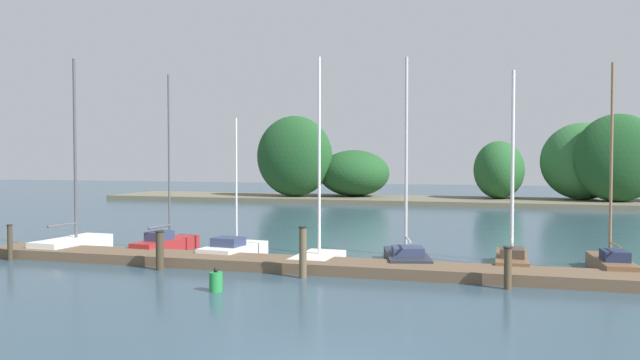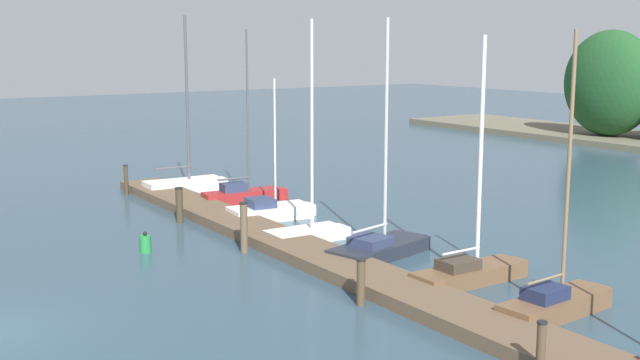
{
  "view_description": "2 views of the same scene",
  "coord_description": "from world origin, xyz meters",
  "px_view_note": "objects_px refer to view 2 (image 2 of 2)",
  "views": [
    {
      "loc": [
        3.03,
        -10.24,
        3.71
      ],
      "look_at": [
        -3.08,
        10.34,
        2.97
      ],
      "focal_mm": 35.75,
      "sensor_mm": 36.0,
      "label": 1
    },
    {
      "loc": [
        18.19,
        -2.79,
        6.47
      ],
      "look_at": [
        -1.73,
        10.32,
        2.3
      ],
      "focal_mm": 44.16,
      "sensor_mm": 36.0,
      "label": 2
    }
  ],
  "objects_px": {
    "sailboat_6": "(558,300)",
    "sailboat_2": "(272,210)",
    "sailboat_1": "(245,194)",
    "channel_buoy_0": "(145,244)",
    "mooring_piling_0": "(126,180)",
    "mooring_piling_4": "(541,351)",
    "sailboat_3": "(310,229)",
    "mooring_piling_2": "(244,227)",
    "mooring_piling_1": "(179,205)",
    "sailboat_5": "(472,268)",
    "sailboat_4": "(381,245)",
    "sailboat_0": "(187,183)",
    "mooring_piling_3": "(361,282)"
  },
  "relations": [
    {
      "from": "sailboat_6",
      "to": "sailboat_4",
      "type": "bearing_deg",
      "value": 88.05
    },
    {
      "from": "sailboat_2",
      "to": "channel_buoy_0",
      "type": "height_order",
      "value": "sailboat_2"
    },
    {
      "from": "mooring_piling_4",
      "to": "channel_buoy_0",
      "type": "xyz_separation_m",
      "value": [
        -13.31,
        -2.86,
        -0.34
      ]
    },
    {
      "from": "mooring_piling_0",
      "to": "mooring_piling_2",
      "type": "height_order",
      "value": "mooring_piling_2"
    },
    {
      "from": "sailboat_6",
      "to": "channel_buoy_0",
      "type": "bearing_deg",
      "value": 115.1
    },
    {
      "from": "mooring_piling_3",
      "to": "channel_buoy_0",
      "type": "bearing_deg",
      "value": -161.25
    },
    {
      "from": "sailboat_1",
      "to": "sailboat_6",
      "type": "xyz_separation_m",
      "value": [
        16.09,
        -0.09,
        0.0
      ]
    },
    {
      "from": "sailboat_3",
      "to": "mooring_piling_1",
      "type": "distance_m",
      "value": 5.4
    },
    {
      "from": "sailboat_1",
      "to": "sailboat_3",
      "type": "distance_m",
      "value": 6.64
    },
    {
      "from": "sailboat_1",
      "to": "sailboat_2",
      "type": "distance_m",
      "value": 3.18
    },
    {
      "from": "mooring_piling_3",
      "to": "mooring_piling_2",
      "type": "bearing_deg",
      "value": -179.44
    },
    {
      "from": "sailboat_1",
      "to": "channel_buoy_0",
      "type": "height_order",
      "value": "sailboat_1"
    },
    {
      "from": "sailboat_6",
      "to": "sailboat_5",
      "type": "bearing_deg",
      "value": 82.66
    },
    {
      "from": "sailboat_1",
      "to": "sailboat_6",
      "type": "distance_m",
      "value": 16.09
    },
    {
      "from": "sailboat_1",
      "to": "mooring_piling_2",
      "type": "distance_m",
      "value": 7.77
    },
    {
      "from": "sailboat_0",
      "to": "mooring_piling_0",
      "type": "relative_size",
      "value": 5.85
    },
    {
      "from": "sailboat_1",
      "to": "sailboat_0",
      "type": "bearing_deg",
      "value": 111.18
    },
    {
      "from": "sailboat_1",
      "to": "mooring_piling_1",
      "type": "bearing_deg",
      "value": -147.49
    },
    {
      "from": "mooring_piling_0",
      "to": "mooring_piling_4",
      "type": "xyz_separation_m",
      "value": [
        22.86,
        0.05,
        -0.04
      ]
    },
    {
      "from": "sailboat_1",
      "to": "channel_buoy_0",
      "type": "xyz_separation_m",
      "value": [
        5.13,
        -6.25,
        -0.1
      ]
    },
    {
      "from": "sailboat_3",
      "to": "mooring_piling_3",
      "type": "bearing_deg",
      "value": -111.1
    },
    {
      "from": "sailboat_3",
      "to": "sailboat_6",
      "type": "distance_m",
      "value": 9.58
    },
    {
      "from": "sailboat_5",
      "to": "mooring_piling_1",
      "type": "xyz_separation_m",
      "value": [
        -11.17,
        -3.77,
        0.25
      ]
    },
    {
      "from": "sailboat_5",
      "to": "channel_buoy_0",
      "type": "xyz_separation_m",
      "value": [
        -7.9,
        -6.33,
        -0.12
      ]
    },
    {
      "from": "mooring_piling_4",
      "to": "sailboat_4",
      "type": "bearing_deg",
      "value": 161.18
    },
    {
      "from": "mooring_piling_1",
      "to": "sailboat_2",
      "type": "bearing_deg",
      "value": 67.84
    },
    {
      "from": "sailboat_1",
      "to": "sailboat_5",
      "type": "height_order",
      "value": "sailboat_1"
    },
    {
      "from": "sailboat_0",
      "to": "sailboat_5",
      "type": "xyz_separation_m",
      "value": [
        16.59,
        1.06,
        -0.01
      ]
    },
    {
      "from": "sailboat_2",
      "to": "mooring_piling_0",
      "type": "xyz_separation_m",
      "value": [
        -7.55,
        -2.91,
        0.34
      ]
    },
    {
      "from": "sailboat_1",
      "to": "sailboat_4",
      "type": "bearing_deg",
      "value": -86.3
    },
    {
      "from": "mooring_piling_0",
      "to": "mooring_piling_1",
      "type": "distance_m",
      "value": 6.28
    },
    {
      "from": "sailboat_3",
      "to": "mooring_piling_4",
      "type": "height_order",
      "value": "sailboat_3"
    },
    {
      "from": "sailboat_3",
      "to": "channel_buoy_0",
      "type": "relative_size",
      "value": 10.76
    },
    {
      "from": "sailboat_2",
      "to": "mooring_piling_1",
      "type": "distance_m",
      "value": 3.41
    },
    {
      "from": "sailboat_3",
      "to": "mooring_piling_1",
      "type": "xyz_separation_m",
      "value": [
        -4.7,
        -2.65,
        0.31
      ]
    },
    {
      "from": "sailboat_1",
      "to": "channel_buoy_0",
      "type": "relative_size",
      "value": 10.43
    },
    {
      "from": "sailboat_5",
      "to": "mooring_piling_2",
      "type": "xyz_separation_m",
      "value": [
        -6.2,
        -3.75,
        0.4
      ]
    },
    {
      "from": "sailboat_1",
      "to": "mooring_piling_2",
      "type": "xyz_separation_m",
      "value": [
        6.83,
        -3.67,
        0.43
      ]
    },
    {
      "from": "sailboat_3",
      "to": "mooring_piling_4",
      "type": "bearing_deg",
      "value": -100.23
    },
    {
      "from": "sailboat_3",
      "to": "sailboat_4",
      "type": "height_order",
      "value": "sailboat_3"
    },
    {
      "from": "sailboat_2",
      "to": "mooring_piling_0",
      "type": "height_order",
      "value": "sailboat_2"
    },
    {
      "from": "sailboat_5",
      "to": "mooring_piling_0",
      "type": "height_order",
      "value": "sailboat_5"
    },
    {
      "from": "mooring_piling_0",
      "to": "sailboat_5",
      "type": "bearing_deg",
      "value": 11.43
    },
    {
      "from": "sailboat_5",
      "to": "mooring_piling_4",
      "type": "distance_m",
      "value": 6.43
    },
    {
      "from": "sailboat_6",
      "to": "sailboat_2",
      "type": "bearing_deg",
      "value": 87.74
    },
    {
      "from": "sailboat_2",
      "to": "sailboat_5",
      "type": "height_order",
      "value": "sailboat_5"
    },
    {
      "from": "sailboat_6",
      "to": "mooring_piling_0",
      "type": "distance_m",
      "value": 20.78
    },
    {
      "from": "sailboat_0",
      "to": "channel_buoy_0",
      "type": "height_order",
      "value": "sailboat_0"
    },
    {
      "from": "sailboat_4",
      "to": "sailboat_3",
      "type": "bearing_deg",
      "value": 88.81
    },
    {
      "from": "mooring_piling_0",
      "to": "channel_buoy_0",
      "type": "height_order",
      "value": "mooring_piling_0"
    }
  ]
}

